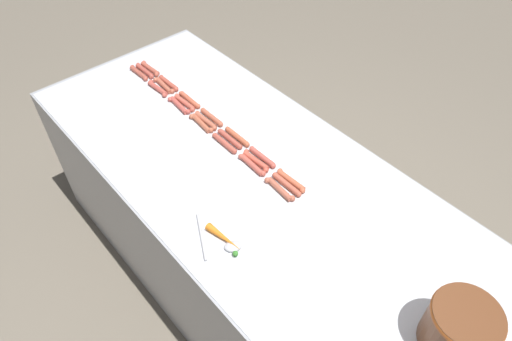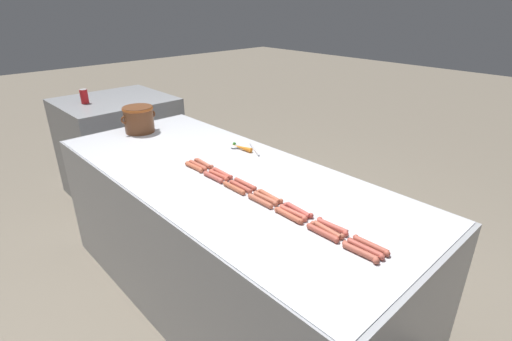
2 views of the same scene
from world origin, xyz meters
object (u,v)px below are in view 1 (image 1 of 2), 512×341
Objects in this scene: hot_dog_5 at (262,157)px; hot_dog_16 at (179,105)px; hot_dog_10 at (206,121)px; bean_pot at (460,327)px; hot_dog_3 at (212,117)px; hot_dog_20 at (280,189)px; hot_dog_8 at (164,85)px; hot_dog_17 at (201,123)px; hot_dog_12 at (256,161)px; hot_dog_18 at (224,143)px; hot_dog_4 at (237,137)px; hot_dog_19 at (252,165)px; hot_dog_14 at (139,73)px; hot_dog_15 at (158,88)px; hot_dog_7 at (145,71)px; hot_dog_11 at (230,139)px; hot_dog_1 at (169,83)px; carrot at (225,239)px; hot_dog_2 at (190,100)px; serving_spoon at (222,243)px; hot_dog_0 at (150,69)px; hot_dog_13 at (287,184)px; hot_dog_6 at (291,181)px.

hot_dog_16 is at bearing -82.95° from hot_dog_5.
bean_pot reaches higher than hot_dog_10.
hot_dog_20 is at bearing 82.71° from hot_dog_3.
hot_dog_17 is (0.03, 0.38, 0.00)m from hot_dog_8.
hot_dog_18 is (0.03, -0.18, 0.00)m from hot_dog_12.
hot_dog_18 is at bearing 69.57° from hot_dog_3.
hot_dog_5 is at bearing 111.16° from hot_dog_18.
hot_dog_19 is at bearing 69.38° from hot_dog_4.
hot_dog_19 is at bearing 91.10° from hot_dog_18.
hot_dog_15 is (0.00, 0.19, 0.00)m from hot_dog_14.
hot_dog_7 is 1.00× the size of hot_dog_19.
hot_dog_7 and hot_dog_11 have the same top height.
hot_dog_5 and hot_dog_17 have the same top height.
hot_dog_8 is (0.03, 0.00, 0.00)m from hot_dog_1.
carrot is at bearing 66.97° from hot_dog_16.
hot_dog_20 is (0.07, 0.75, 0.00)m from hot_dog_2.
hot_dog_16 is 0.61× the size of bean_pot.
serving_spoon is (0.35, 0.05, -0.00)m from hot_dog_20.
bean_pot is 0.85m from serving_spoon.
hot_dog_0 is 0.20m from hot_dog_15.
hot_dog_5 is 0.19m from hot_dog_13.
hot_dog_15 is 0.62× the size of bean_pot.
hot_dog_8 is at bearing -92.19° from bean_pot.
hot_dog_6 and hot_dog_17 have the same top height.
hot_dog_6 is at bearing -177.24° from hot_dog_20.
hot_dog_5 is (0.00, 0.18, 0.00)m from hot_dog_4.
hot_dog_2 is at bearing -89.39° from hot_dog_4.
hot_dog_2 is at bearing 110.13° from hot_dog_15.
hot_dog_13 is (0.03, 0.94, 0.00)m from hot_dog_1.
hot_dog_16 is at bearing 2.08° from hot_dog_2.
hot_dog_11 is 0.18m from hot_dog_17.
hot_dog_18 is at bearing 79.51° from hot_dog_2.
hot_dog_12 is at bearing 89.68° from hot_dog_8.
hot_dog_6 is 0.38m from hot_dog_18.
hot_dog_14 is (0.04, -0.75, 0.00)m from hot_dog_11.
hot_dog_19 is (0.07, 0.56, 0.00)m from hot_dog_2.
hot_dog_3 is at bearing -97.29° from hot_dog_20.
hot_dog_2 is 1.00× the size of hot_dog_4.
hot_dog_7 is 1.00× the size of hot_dog_8.
hot_dog_1 is at bearing -93.18° from bean_pot.
hot_dog_0 is 1.12m from hot_dog_20.
hot_dog_17 is 1.00× the size of hot_dog_18.
hot_dog_12 and hot_dog_19 have the same top height.
hot_dog_13 is 0.38m from hot_dog_18.
hot_dog_3 is at bearing 100.63° from hot_dog_15.
hot_dog_12 is at bearing -3.25° from hot_dog_5.
hot_dog_7 is at bearing -88.30° from hot_dog_6.
carrot is at bearing 58.85° from hot_dog_10.
hot_dog_3 is at bearing -110.43° from hot_dog_18.
hot_dog_8 is (0.03, -0.57, 0.00)m from hot_dog_4.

